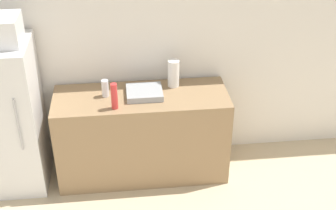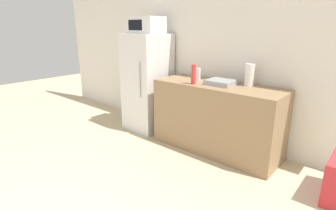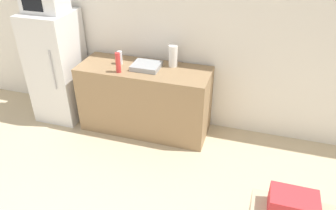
# 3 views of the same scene
# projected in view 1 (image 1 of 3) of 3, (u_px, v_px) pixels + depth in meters

# --- Properties ---
(wall_back) EXTENTS (8.00, 0.06, 2.60)m
(wall_back) POSITION_uv_depth(u_px,v_px,m) (153.00, 43.00, 4.66)
(wall_back) COLOR white
(wall_back) RESTS_ON ground_plane
(refrigerator) EXTENTS (0.61, 0.65, 1.53)m
(refrigerator) POSITION_uv_depth(u_px,v_px,m) (8.00, 117.00, 4.48)
(refrigerator) COLOR silver
(refrigerator) RESTS_ON ground_plane
(counter) EXTENTS (1.71, 0.63, 0.92)m
(counter) POSITION_uv_depth(u_px,v_px,m) (142.00, 135.00, 4.76)
(counter) COLOR #937551
(counter) RESTS_ON ground_plane
(sink_basin) EXTENTS (0.35, 0.31, 0.06)m
(sink_basin) POSITION_uv_depth(u_px,v_px,m) (144.00, 93.00, 4.52)
(sink_basin) COLOR #9EA3A8
(sink_basin) RESTS_ON counter
(bottle_tall) EXTENTS (0.06, 0.06, 0.25)m
(bottle_tall) POSITION_uv_depth(u_px,v_px,m) (114.00, 96.00, 4.27)
(bottle_tall) COLOR red
(bottle_tall) RESTS_ON counter
(bottle_short) EXTENTS (0.07, 0.07, 0.17)m
(bottle_short) POSITION_uv_depth(u_px,v_px,m) (105.00, 88.00, 4.48)
(bottle_short) COLOR silver
(bottle_short) RESTS_ON counter
(paper_towel_roll) EXTENTS (0.12, 0.12, 0.28)m
(paper_towel_roll) POSITION_uv_depth(u_px,v_px,m) (173.00, 73.00, 4.63)
(paper_towel_roll) COLOR white
(paper_towel_roll) RESTS_ON counter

